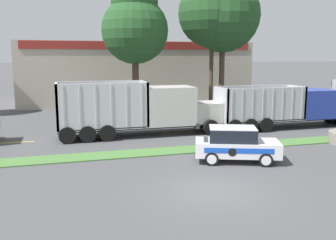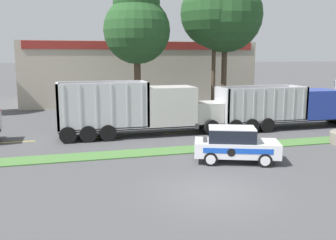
{
  "view_description": "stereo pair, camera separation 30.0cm",
  "coord_description": "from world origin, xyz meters",
  "px_view_note": "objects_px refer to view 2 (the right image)",
  "views": [
    {
      "loc": [
        -5.61,
        -13.09,
        5.3
      ],
      "look_at": [
        0.34,
        7.51,
        1.63
      ],
      "focal_mm": 40.0,
      "sensor_mm": 36.0,
      "label": 1
    },
    {
      "loc": [
        -5.32,
        -13.17,
        5.3
      ],
      "look_at": [
        0.34,
        7.51,
        1.63
      ],
      "focal_mm": 40.0,
      "sensor_mm": 36.0,
      "label": 2
    }
  ],
  "objects_px": {
    "dump_truck_lead": "(300,108)",
    "traffic_cone": "(212,147)",
    "rally_car": "(235,144)",
    "dump_truck_far_right": "(155,110)"
  },
  "relations": [
    {
      "from": "dump_truck_far_right",
      "to": "traffic_cone",
      "type": "xyz_separation_m",
      "value": [
        1.91,
        -5.63,
        -1.38
      ]
    },
    {
      "from": "dump_truck_far_right",
      "to": "traffic_cone",
      "type": "height_order",
      "value": "dump_truck_far_right"
    },
    {
      "from": "rally_car",
      "to": "traffic_cone",
      "type": "xyz_separation_m",
      "value": [
        -0.43,
        1.92,
        -0.57
      ]
    },
    {
      "from": "traffic_cone",
      "to": "dump_truck_far_right",
      "type": "bearing_deg",
      "value": 108.73
    },
    {
      "from": "dump_truck_lead",
      "to": "traffic_cone",
      "type": "height_order",
      "value": "dump_truck_lead"
    },
    {
      "from": "dump_truck_lead",
      "to": "rally_car",
      "type": "height_order",
      "value": "dump_truck_lead"
    },
    {
      "from": "dump_truck_lead",
      "to": "traffic_cone",
      "type": "relative_size",
      "value": 16.45
    },
    {
      "from": "dump_truck_lead",
      "to": "rally_car",
      "type": "relative_size",
      "value": 2.46
    },
    {
      "from": "rally_car",
      "to": "traffic_cone",
      "type": "relative_size",
      "value": 6.7
    },
    {
      "from": "dump_truck_lead",
      "to": "traffic_cone",
      "type": "xyz_separation_m",
      "value": [
        -9.21,
        -5.42,
        -1.15
      ]
    }
  ]
}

